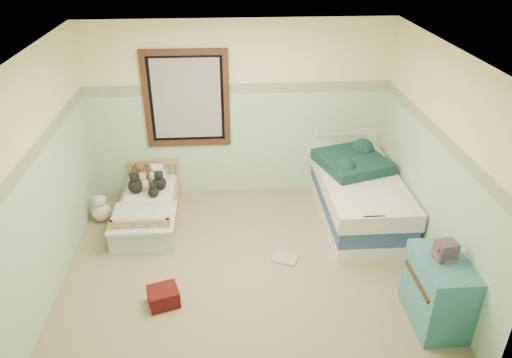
{
  "coord_description": "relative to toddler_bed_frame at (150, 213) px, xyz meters",
  "views": [
    {
      "loc": [
        -0.19,
        -4.52,
        3.61
      ],
      "look_at": [
        0.15,
        0.35,
        0.95
      ],
      "focal_mm": 33.72,
      "sensor_mm": 36.0,
      "label": 1
    }
  ],
  "objects": [
    {
      "name": "plush_bed_dark",
      "position": [
        0.13,
        0.28,
        0.31
      ],
      "size": [
        0.19,
        0.19,
        0.19
      ],
      "primitive_type": "sphere",
      "color": "black",
      "rests_on": "toddler_mattress"
    },
    {
      "name": "window_blinds",
      "position": [
        0.55,
        0.72,
        1.36
      ],
      "size": [
        0.92,
        0.01,
        1.12
      ],
      "primitive_type": "cube",
      "color": "#B6B6B1",
      "rests_on": "window_frame"
    },
    {
      "name": "wall_back",
      "position": [
        1.25,
        0.75,
        1.16
      ],
      "size": [
        4.2,
        0.04,
        2.5
      ],
      "primitive_type": "cube",
      "color": "beige",
      "rests_on": "floor"
    },
    {
      "name": "ceiling",
      "position": [
        1.25,
        -1.05,
        2.42
      ],
      "size": [
        4.2,
        3.6,
        0.02
      ],
      "primitive_type": "cube",
      "color": "white",
      "rests_on": "wall_back"
    },
    {
      "name": "extra_plush_1",
      "position": [
        -0.18,
        0.21,
        0.32
      ],
      "size": [
        0.2,
        0.2,
        0.2
      ],
      "primitive_type": "sphere",
      "color": "black",
      "rests_on": "toddler_mattress"
    },
    {
      "name": "floor",
      "position": [
        1.25,
        -1.05,
        -0.1
      ],
      "size": [
        4.2,
        3.6,
        0.02
      ],
      "primitive_type": "cube",
      "color": "gray",
      "rests_on": "ground"
    },
    {
      "name": "extra_plush_0",
      "position": [
        0.11,
        0.51,
        0.31
      ],
      "size": [
        0.19,
        0.19,
        0.19
      ],
      "primitive_type": "sphere",
      "color": "beige",
      "rests_on": "toddler_mattress"
    },
    {
      "name": "twin_bed_frame",
      "position": [
        2.8,
        -0.19,
        0.02
      ],
      "size": [
        0.96,
        1.92,
        0.22
      ],
      "primitive_type": "cube",
      "color": "white",
      "rests_on": "floor"
    },
    {
      "name": "toddler_bed_frame",
      "position": [
        0.0,
        0.0,
        0.0
      ],
      "size": [
        0.73,
        1.46,
        0.19
      ],
      "primitive_type": "cube",
      "color": "#946744",
      "rests_on": "floor"
    },
    {
      "name": "floor_book",
      "position": [
        1.73,
        -1.0,
        -0.08
      ],
      "size": [
        0.35,
        0.32,
        0.03
      ],
      "primitive_type": "cube",
      "rotation": [
        0.0,
        0.0,
        -0.41
      ],
      "color": "#F2A132",
      "rests_on": "floor"
    },
    {
      "name": "wall_front",
      "position": [
        1.25,
        -2.85,
        1.16
      ],
      "size": [
        4.2,
        0.04,
        2.5
      ],
      "primitive_type": "cube",
      "color": "beige",
      "rests_on": "floor"
    },
    {
      "name": "wall_left",
      "position": [
        -0.85,
        -1.05,
        1.16
      ],
      "size": [
        0.04,
        3.6,
        2.5
      ],
      "primitive_type": "cube",
      "color": "beige",
      "rests_on": "floor"
    },
    {
      "name": "toddler_mattress",
      "position": [
        0.0,
        0.0,
        0.15
      ],
      "size": [
        0.67,
        1.4,
        0.12
      ],
      "primitive_type": "cube",
      "color": "white",
      "rests_on": "toddler_bed_frame"
    },
    {
      "name": "patchwork_quilt",
      "position": [
        0.0,
        -0.45,
        0.23
      ],
      "size": [
        0.79,
        0.73,
        0.03
      ],
      "primitive_type": "cube",
      "color": "#84B5D8",
      "rests_on": "toddler_mattress"
    },
    {
      "name": "dresser",
      "position": [
        3.11,
        -2.07,
        0.28
      ],
      "size": [
        0.47,
        0.75,
        0.75
      ],
      "primitive_type": "cube",
      "color": "teal",
      "rests_on": "floor"
    },
    {
      "name": "plush_bed_tan",
      "position": [
        -0.1,
        0.28,
        0.3
      ],
      "size": [
        0.18,
        0.18,
        0.18
      ],
      "primitive_type": "sphere",
      "color": "tan",
      "rests_on": "toddler_mattress"
    },
    {
      "name": "plush_bed_white",
      "position": [
        0.05,
        0.5,
        0.31
      ],
      "size": [
        0.19,
        0.19,
        0.19
      ],
      "primitive_type": "sphere",
      "color": "white",
      "rests_on": "toddler_mattress"
    },
    {
      "name": "twin_boxspring",
      "position": [
        2.8,
        -0.19,
        0.24
      ],
      "size": [
        0.96,
        1.92,
        0.22
      ],
      "primitive_type": "cube",
      "color": "navy",
      "rests_on": "twin_bed_frame"
    },
    {
      "name": "plush_bed_brown",
      "position": [
        -0.15,
        0.5,
        0.32
      ],
      "size": [
        0.21,
        0.21,
        0.21
      ],
      "primitive_type": "sphere",
      "color": "brown",
      "rests_on": "toddler_mattress"
    },
    {
      "name": "twin_mattress",
      "position": [
        2.8,
        -0.19,
        0.46
      ],
      "size": [
        1.0,
        1.96,
        0.22
      ],
      "primitive_type": "cube",
      "color": "silver",
      "rests_on": "twin_boxspring"
    },
    {
      "name": "red_pillow",
      "position": [
        0.35,
        -1.65,
        0.0
      ],
      "size": [
        0.38,
        0.35,
        0.19
      ],
      "primitive_type": "cube",
      "rotation": [
        0.0,
        0.0,
        0.3
      ],
      "color": "maroon",
      "rests_on": "floor"
    },
    {
      "name": "teal_blanket",
      "position": [
        2.75,
        0.11,
        0.64
      ],
      "size": [
        1.04,
        1.07,
        0.14
      ],
      "primitive_type": "cube",
      "rotation": [
        0.0,
        0.0,
        0.3
      ],
      "color": "#0E3736",
      "rests_on": "twin_mattress"
    },
    {
      "name": "plush_floor_tan",
      "position": [
        -0.25,
        -0.15,
        0.01
      ],
      "size": [
        0.22,
        0.22,
        0.22
      ],
      "primitive_type": "sphere",
      "color": "tan",
      "rests_on": "floor"
    },
    {
      "name": "window_frame",
      "position": [
        0.55,
        0.71,
        1.36
      ],
      "size": [
        1.16,
        0.06,
        1.36
      ],
      "primitive_type": "cube",
      "color": "black",
      "rests_on": "wall_back"
    },
    {
      "name": "wainscot_mint",
      "position": [
        1.25,
        0.74,
        0.66
      ],
      "size": [
        4.2,
        0.01,
        1.5
      ],
      "primitive_type": "cube",
      "color": "#99CC9B",
      "rests_on": "floor"
    },
    {
      "name": "border_strip",
      "position": [
        1.25,
        0.74,
        1.48
      ],
      "size": [
        4.2,
        0.01,
        0.15
      ],
      "primitive_type": "cube",
      "color": "#395E3B",
      "rests_on": "wall_back"
    },
    {
      "name": "extra_plush_2",
      "position": [
        0.07,
        0.08,
        0.29
      ],
      "size": [
        0.15,
        0.15,
        0.15
      ],
      "primitive_type": "sphere",
      "color": "black",
      "rests_on": "toddler_mattress"
    },
    {
      "name": "wall_right",
      "position": [
        3.35,
        -1.05,
        1.16
      ],
      "size": [
        0.04,
        3.6,
        2.5
      ],
      "primitive_type": "cube",
      "color": "beige",
      "rests_on": "floor"
    },
    {
      "name": "book_stack",
      "position": [
        3.11,
        -2.03,
        0.75
      ],
      "size": [
        0.21,
        0.17,
        0.19
      ],
      "primitive_type": "cube",
      "rotation": [
        0.0,
        0.0,
        0.15
      ],
      "color": "brown",
      "rests_on": "dresser"
    },
    {
      "name": "plush_floor_cream",
      "position": [
        -0.64,
        0.03,
        0.03
      ],
      "size": [
        0.26,
        0.26,
        0.26
      ],
      "primitive_type": "sphere",
      "color": "beige",
      "rests_on": "floor"
    }
  ]
}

